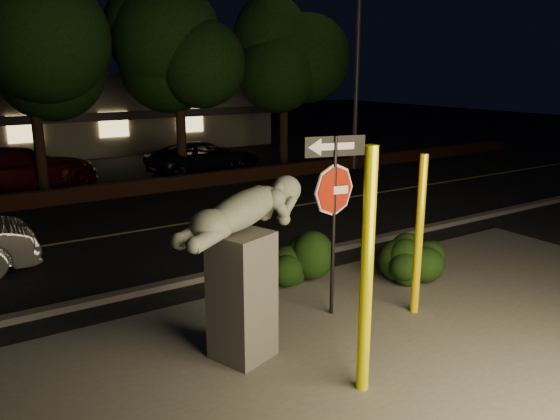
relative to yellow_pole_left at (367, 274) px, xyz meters
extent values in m
plane|color=black|center=(1.15, 11.87, -1.66)|extent=(90.00, 90.00, 0.00)
cube|color=#4C4944|center=(1.15, 0.87, -1.65)|extent=(14.00, 6.00, 0.02)
cube|color=black|center=(1.15, 8.87, -1.65)|extent=(80.00, 8.00, 0.01)
cube|color=#B2AD47|center=(1.15, 8.87, -1.64)|extent=(80.00, 0.12, 0.00)
cube|color=#4C4944|center=(1.15, 4.77, -1.60)|extent=(80.00, 0.25, 0.12)
cube|color=#4C2518|center=(1.15, 13.17, -1.41)|extent=(40.00, 0.35, 0.50)
cube|color=black|center=(1.15, 18.87, -1.65)|extent=(40.00, 12.00, 0.01)
cube|color=slate|center=(1.15, 26.87, 0.34)|extent=(22.00, 10.00, 4.00)
cube|color=#333338|center=(1.15, 21.77, 0.34)|extent=(22.00, 0.20, 0.40)
cube|color=#FFD87F|center=(-0.85, 21.82, -0.06)|extent=(1.40, 0.08, 1.20)
cube|color=#FFD87F|center=(3.15, 21.82, -0.06)|extent=(1.40, 0.08, 1.20)
cube|color=#FFD87F|center=(7.15, 21.82, -0.06)|extent=(1.40, 0.08, 1.20)
cylinder|color=black|center=(-1.35, 15.07, 0.47)|extent=(0.36, 0.36, 4.25)
ellipsoid|color=black|center=(-1.35, 15.07, 4.41)|extent=(5.20, 5.20, 4.68)
cylinder|color=black|center=(3.65, 14.67, 0.34)|extent=(0.36, 0.36, 4.00)
ellipsoid|color=black|center=(3.65, 14.67, 4.02)|extent=(4.80, 4.80, 4.32)
cylinder|color=black|center=(8.65, 15.17, 0.29)|extent=(0.36, 0.36, 3.90)
ellipsoid|color=black|center=(8.65, 15.17, 3.78)|extent=(4.40, 4.40, 3.96)
cylinder|color=#EBE900|center=(0.00, 0.00, 0.00)|extent=(0.17, 0.17, 3.31)
cylinder|color=#FFE200|center=(2.37, 1.33, -0.23)|extent=(0.14, 0.14, 2.84)
cylinder|color=black|center=(1.09, 2.07, -0.08)|extent=(0.07, 0.07, 3.14)
cube|color=white|center=(1.09, 2.07, 0.59)|extent=(0.47, 0.15, 0.13)
cube|color=black|center=(1.09, 2.07, 1.32)|extent=(1.04, 0.29, 0.34)
cube|color=white|center=(1.09, 2.07, 1.32)|extent=(0.66, 0.18, 0.13)
cube|color=#4C4944|center=(-0.93, 1.63, -0.68)|extent=(0.97, 0.97, 1.95)
sphere|color=slate|center=(0.07, 1.98, 0.73)|extent=(0.46, 0.46, 0.46)
ellipsoid|color=black|center=(1.35, 3.63, -1.10)|extent=(2.34, 1.57, 1.11)
ellipsoid|color=black|center=(3.53, 2.49, -1.10)|extent=(1.87, 1.34, 1.10)
ellipsoid|color=black|center=(3.78, 2.54, -1.20)|extent=(1.37, 0.91, 0.91)
cylinder|color=#454549|center=(10.88, 13.02, 3.18)|extent=(0.19, 0.19, 9.67)
imported|color=#420A0E|center=(-1.88, 16.08, -0.88)|extent=(5.75, 3.44, 1.56)
imported|color=black|center=(4.98, 15.57, -1.00)|extent=(4.89, 2.56, 1.31)
camera|label=1|loc=(-4.47, -4.89, 2.54)|focal=35.00mm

